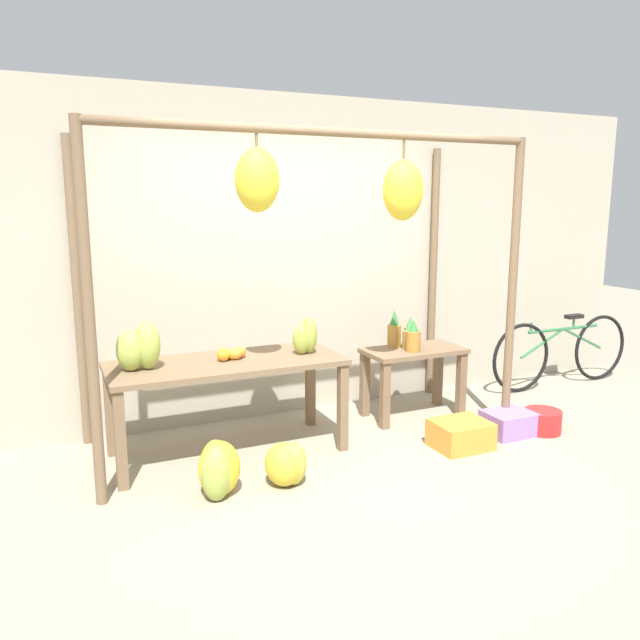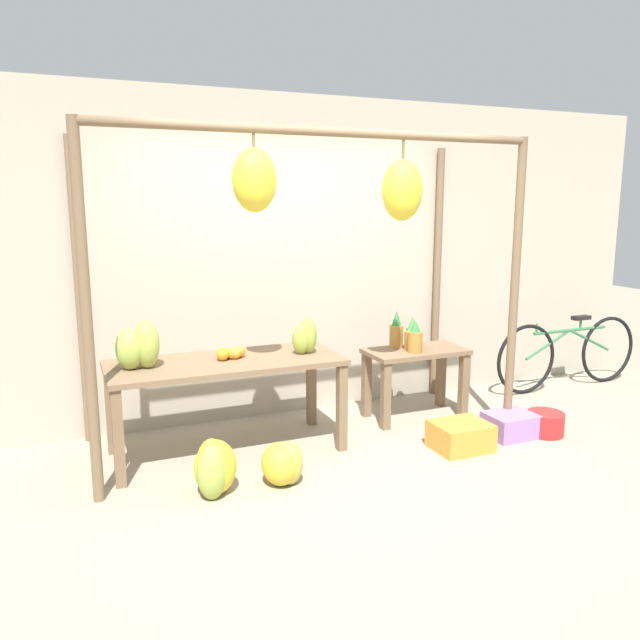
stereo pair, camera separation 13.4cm
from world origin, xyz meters
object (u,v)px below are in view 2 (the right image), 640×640
(orange_pile, at_px, (230,353))
(pineapple_cluster, at_px, (408,335))
(banana_pile_on_table, at_px, (139,346))
(fruit_crate_purple, at_px, (510,425))
(fruit_crate_white, at_px, (461,436))
(blue_bucket, at_px, (545,423))
(parked_bicycle, at_px, (568,353))
(papaya_pile, at_px, (306,337))
(banana_pile_ground_right, at_px, (283,464))
(banana_pile_ground_left, at_px, (214,468))

(orange_pile, height_order, pineapple_cluster, pineapple_cluster)
(banana_pile_on_table, height_order, fruit_crate_purple, banana_pile_on_table)
(fruit_crate_purple, bearing_deg, fruit_crate_white, -172.76)
(blue_bucket, bearing_deg, banana_pile_on_table, 168.05)
(orange_pile, distance_m, parked_bicycle, 3.65)
(fruit_crate_white, distance_m, papaya_pile, 1.43)
(parked_bicycle, distance_m, papaya_pile, 3.09)
(orange_pile, bearing_deg, fruit_crate_purple, -15.65)
(pineapple_cluster, bearing_deg, fruit_crate_white, -90.51)
(fruit_crate_purple, bearing_deg, parked_bicycle, 31.29)
(orange_pile, distance_m, pineapple_cluster, 1.65)
(banana_pile_ground_right, height_order, blue_bucket, banana_pile_ground_right)
(banana_pile_ground_left, bearing_deg, pineapple_cluster, 23.63)
(banana_pile_ground_right, distance_m, fruit_crate_white, 1.48)
(banana_pile_ground_right, bearing_deg, blue_bucket, 1.05)
(orange_pile, bearing_deg, blue_bucket, -15.52)
(banana_pile_on_table, height_order, banana_pile_ground_left, banana_pile_on_table)
(orange_pile, relative_size, pineapple_cluster, 0.66)
(fruit_crate_white, bearing_deg, orange_pile, 157.53)
(fruit_crate_white, xyz_separation_m, blue_bucket, (0.83, -0.01, -0.01))
(parked_bicycle, bearing_deg, fruit_crate_white, -154.48)
(fruit_crate_purple, bearing_deg, papaya_pile, 160.96)
(fruit_crate_white, bearing_deg, parked_bicycle, 25.52)
(banana_pile_ground_left, xyz_separation_m, fruit_crate_purple, (2.48, 0.09, -0.09))
(orange_pile, distance_m, fruit_crate_purple, 2.36)
(fruit_crate_white, xyz_separation_m, papaya_pile, (-1.05, 0.62, 0.75))
(banana_pile_ground_left, height_order, papaya_pile, papaya_pile)
(fruit_crate_white, xyz_separation_m, fruit_crate_purple, (0.54, 0.07, -0.01))
(fruit_crate_white, relative_size, papaya_pile, 1.46)
(pineapple_cluster, xyz_separation_m, banana_pile_ground_left, (-1.95, -0.85, -0.56))
(pineapple_cluster, height_order, banana_pile_ground_left, pineapple_cluster)
(fruit_crate_white, xyz_separation_m, parked_bicycle, (1.98, 0.95, 0.26))
(papaya_pile, bearing_deg, fruit_crate_purple, -19.04)
(parked_bicycle, bearing_deg, papaya_pile, -173.76)
(orange_pile, height_order, papaya_pile, papaya_pile)
(parked_bicycle, bearing_deg, banana_pile_on_table, -176.10)
(pineapple_cluster, distance_m, papaya_pile, 1.08)
(parked_bicycle, bearing_deg, orange_pile, -175.75)
(banana_pile_on_table, height_order, fruit_crate_white, banana_pile_on_table)
(banana_pile_ground_right, distance_m, blue_bucket, 2.30)
(orange_pile, bearing_deg, banana_pile_ground_left, -113.70)
(papaya_pile, bearing_deg, orange_pile, 173.97)
(fruit_crate_white, relative_size, fruit_crate_purple, 1.11)
(banana_pile_ground_right, xyz_separation_m, blue_bucket, (2.30, 0.04, -0.06))
(pineapple_cluster, bearing_deg, orange_pile, -174.67)
(orange_pile, relative_size, fruit_crate_purple, 0.61)
(fruit_crate_white, bearing_deg, papaya_pile, 149.58)
(pineapple_cluster, xyz_separation_m, fruit_crate_purple, (0.53, -0.76, -0.65))
(parked_bicycle, bearing_deg, banana_pile_ground_left, -166.13)
(banana_pile_on_table, relative_size, fruit_crate_purple, 0.92)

